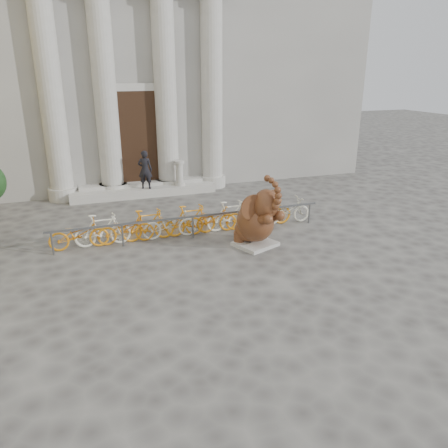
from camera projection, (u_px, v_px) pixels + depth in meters
name	position (u px, v px, depth m)	size (l,w,h in m)	color
ground	(212.00, 298.00, 10.15)	(80.00, 80.00, 0.00)	#474442
classical_building	(117.00, 49.00, 21.43)	(22.00, 10.70, 12.00)	gray
entrance_steps	(144.00, 191.00, 18.44)	(6.00, 1.20, 0.36)	#A8A59E
elephant_statue	(257.00, 220.00, 12.87)	(1.51, 1.77, 2.23)	#A8A59E
bike_rack	(191.00, 220.00, 13.85)	(8.68, 0.53, 1.00)	slate
pedestrian	(145.00, 170.00, 17.83)	(0.58, 0.38, 1.58)	black
balustrade_post	(180.00, 174.00, 18.43)	(0.43, 0.43, 1.06)	#A8A59E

